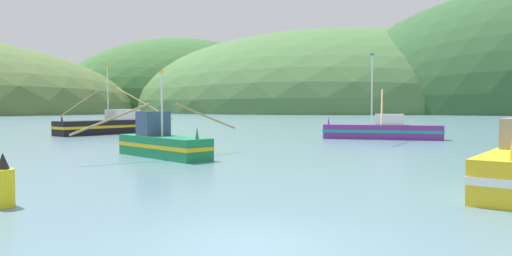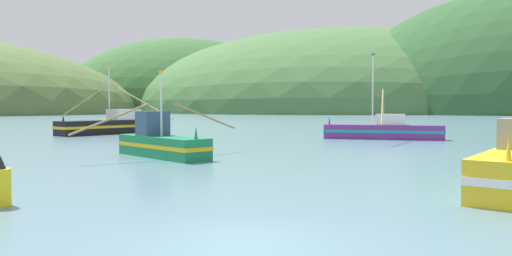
{
  "view_description": "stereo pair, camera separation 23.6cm",
  "coord_description": "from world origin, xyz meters",
  "px_view_note": "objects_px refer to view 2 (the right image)",
  "views": [
    {
      "loc": [
        -0.28,
        -10.24,
        3.05
      ],
      "look_at": [
        1.08,
        24.6,
        1.4
      ],
      "focal_mm": 33.43,
      "sensor_mm": 36.0,
      "label": 1
    },
    {
      "loc": [
        -0.05,
        -10.25,
        3.05
      ],
      "look_at": [
        1.08,
        24.6,
        1.4
      ],
      "focal_mm": 33.43,
      "sensor_mm": 36.0,
      "label": 2
    }
  ],
  "objects_px": {
    "fishing_boat_purple": "(383,130)",
    "channel_buoy": "(0,184)",
    "fishing_boat_black": "(112,125)",
    "fishing_boat_green": "(161,143)"
  },
  "relations": [
    {
      "from": "fishing_boat_purple",
      "to": "channel_buoy",
      "type": "bearing_deg",
      "value": 71.72
    },
    {
      "from": "fishing_boat_purple",
      "to": "channel_buoy",
      "type": "distance_m",
      "value": 34.64
    },
    {
      "from": "fishing_boat_purple",
      "to": "fishing_boat_black",
      "type": "bearing_deg",
      "value": -1.84
    },
    {
      "from": "fishing_boat_green",
      "to": "channel_buoy",
      "type": "distance_m",
      "value": 14.04
    },
    {
      "from": "fishing_boat_green",
      "to": "channel_buoy",
      "type": "bearing_deg",
      "value": -51.98
    },
    {
      "from": "fishing_boat_purple",
      "to": "channel_buoy",
      "type": "xyz_separation_m",
      "value": [
        -20.21,
        -28.13,
        -0.12
      ]
    },
    {
      "from": "fishing_boat_green",
      "to": "fishing_boat_black",
      "type": "distance_m",
      "value": 25.42
    },
    {
      "from": "fishing_boat_green",
      "to": "channel_buoy",
      "type": "relative_size",
      "value": 5.17
    },
    {
      "from": "fishing_boat_purple",
      "to": "fishing_boat_black",
      "type": "distance_m",
      "value": 28.42
    },
    {
      "from": "fishing_boat_purple",
      "to": "fishing_boat_green",
      "type": "relative_size",
      "value": 1.82
    }
  ]
}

